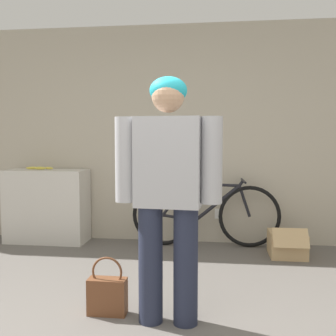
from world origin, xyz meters
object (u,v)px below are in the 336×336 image
(person, at_px, (168,185))
(cardboard_box, at_px, (287,244))
(bicycle, at_px, (206,214))
(handbag, at_px, (107,294))
(banana, at_px, (40,168))

(person, height_order, cardboard_box, person)
(bicycle, height_order, cardboard_box, bicycle)
(person, bearing_deg, handbag, 175.32)
(handbag, bearing_deg, banana, 126.14)
(bicycle, height_order, banana, banana)
(person, xyz_separation_m, banana, (-1.82, 1.95, -0.05))
(banana, xyz_separation_m, cardboard_box, (2.89, -0.28, -0.76))
(person, distance_m, bicycle, 2.03)
(person, bearing_deg, cardboard_box, 61.70)
(handbag, xyz_separation_m, cardboard_box, (1.52, 1.59, -0.02))
(bicycle, xyz_separation_m, banana, (-2.01, 0.01, 0.51))
(person, relative_size, bicycle, 0.97)
(bicycle, distance_m, cardboard_box, 0.95)
(bicycle, distance_m, handbag, 1.99)
(person, relative_size, handbag, 3.96)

